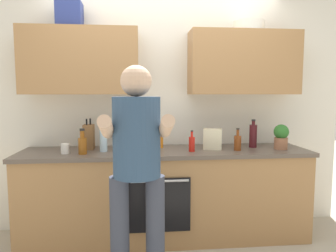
{
  "coord_description": "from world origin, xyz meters",
  "views": [
    {
      "loc": [
        -0.29,
        -3.07,
        1.46
      ],
      "look_at": [
        0.01,
        -0.1,
        1.15
      ],
      "focal_mm": 33.65,
      "sensor_mm": 36.0,
      "label": 1
    }
  ],
  "objects_px": {
    "potted_herb": "(281,136)",
    "grocery_bag_rice": "(213,139)",
    "bottle_hotsauce": "(192,144)",
    "bottle_water": "(103,140)",
    "bottle_vinegar": "(238,142)",
    "bottle_wine": "(253,135)",
    "cup_coffee": "(65,149)",
    "knife_block": "(89,137)",
    "bottle_syrup": "(83,144)",
    "cup_stoneware": "(122,143)",
    "person_standing": "(137,161)",
    "bottle_juice": "(161,140)"
  },
  "relations": [
    {
      "from": "bottle_hotsauce",
      "to": "knife_block",
      "type": "relative_size",
      "value": 0.66
    },
    {
      "from": "person_standing",
      "to": "bottle_wine",
      "type": "bearing_deg",
      "value": 37.08
    },
    {
      "from": "grocery_bag_rice",
      "to": "cup_coffee",
      "type": "bearing_deg",
      "value": -175.78
    },
    {
      "from": "bottle_water",
      "to": "cup_coffee",
      "type": "relative_size",
      "value": 2.95
    },
    {
      "from": "person_standing",
      "to": "cup_stoneware",
      "type": "distance_m",
      "value": 1.05
    },
    {
      "from": "bottle_water",
      "to": "grocery_bag_rice",
      "type": "distance_m",
      "value": 1.08
    },
    {
      "from": "person_standing",
      "to": "knife_block",
      "type": "distance_m",
      "value": 1.08
    },
    {
      "from": "bottle_juice",
      "to": "bottle_syrup",
      "type": "relative_size",
      "value": 0.86
    },
    {
      "from": "bottle_vinegar",
      "to": "grocery_bag_rice",
      "type": "distance_m",
      "value": 0.25
    },
    {
      "from": "bottle_water",
      "to": "grocery_bag_rice",
      "type": "height_order",
      "value": "bottle_water"
    },
    {
      "from": "bottle_hotsauce",
      "to": "cup_coffee",
      "type": "height_order",
      "value": "bottle_hotsauce"
    },
    {
      "from": "cup_stoneware",
      "to": "knife_block",
      "type": "height_order",
      "value": "knife_block"
    },
    {
      "from": "bottle_syrup",
      "to": "knife_block",
      "type": "bearing_deg",
      "value": 85.33
    },
    {
      "from": "bottle_vinegar",
      "to": "cup_coffee",
      "type": "height_order",
      "value": "bottle_vinegar"
    },
    {
      "from": "bottle_juice",
      "to": "grocery_bag_rice",
      "type": "xyz_separation_m",
      "value": [
        0.52,
        -0.12,
        0.02
      ]
    },
    {
      "from": "potted_herb",
      "to": "grocery_bag_rice",
      "type": "xyz_separation_m",
      "value": [
        -0.68,
        0.08,
        -0.03
      ]
    },
    {
      "from": "bottle_wine",
      "to": "cup_stoneware",
      "type": "relative_size",
      "value": 2.82
    },
    {
      "from": "knife_block",
      "to": "potted_herb",
      "type": "height_order",
      "value": "knife_block"
    },
    {
      "from": "bottle_syrup",
      "to": "cup_stoneware",
      "type": "distance_m",
      "value": 0.48
    },
    {
      "from": "bottle_juice",
      "to": "bottle_syrup",
      "type": "bearing_deg",
      "value": -160.14
    },
    {
      "from": "bottle_water",
      "to": "grocery_bag_rice",
      "type": "bearing_deg",
      "value": 1.92
    },
    {
      "from": "bottle_syrup",
      "to": "cup_coffee",
      "type": "bearing_deg",
      "value": 165.65
    },
    {
      "from": "cup_coffee",
      "to": "grocery_bag_rice",
      "type": "xyz_separation_m",
      "value": [
        1.43,
        0.11,
        0.06
      ]
    },
    {
      "from": "person_standing",
      "to": "bottle_syrup",
      "type": "height_order",
      "value": "person_standing"
    },
    {
      "from": "bottle_vinegar",
      "to": "bottle_hotsauce",
      "type": "bearing_deg",
      "value": -178.67
    },
    {
      "from": "cup_stoneware",
      "to": "bottle_vinegar",
      "type": "bearing_deg",
      "value": -14.02
    },
    {
      "from": "bottle_water",
      "to": "bottle_vinegar",
      "type": "bearing_deg",
      "value": -3.0
    },
    {
      "from": "cup_coffee",
      "to": "cup_stoneware",
      "type": "relative_size",
      "value": 0.9
    },
    {
      "from": "bottle_wine",
      "to": "cup_stoneware",
      "type": "bearing_deg",
      "value": 174.59
    },
    {
      "from": "bottle_water",
      "to": "bottle_hotsauce",
      "type": "xyz_separation_m",
      "value": [
        0.85,
        -0.08,
        -0.04
      ]
    },
    {
      "from": "bottle_water",
      "to": "cup_coffee",
      "type": "bearing_deg",
      "value": -168.71
    },
    {
      "from": "bottle_water",
      "to": "potted_herb",
      "type": "xyz_separation_m",
      "value": [
        1.76,
        -0.04,
        0.01
      ]
    },
    {
      "from": "cup_coffee",
      "to": "potted_herb",
      "type": "height_order",
      "value": "potted_herb"
    },
    {
      "from": "bottle_hotsauce",
      "to": "potted_herb",
      "type": "distance_m",
      "value": 0.92
    },
    {
      "from": "bottle_wine",
      "to": "cup_coffee",
      "type": "bearing_deg",
      "value": -175.21
    },
    {
      "from": "bottle_vinegar",
      "to": "bottle_water",
      "type": "xyz_separation_m",
      "value": [
        -1.31,
        0.07,
        0.04
      ]
    },
    {
      "from": "cup_stoneware",
      "to": "potted_herb",
      "type": "distance_m",
      "value": 1.62
    },
    {
      "from": "bottle_wine",
      "to": "bottle_vinegar",
      "type": "bearing_deg",
      "value": -144.12
    },
    {
      "from": "bottle_juice",
      "to": "bottle_water",
      "type": "relative_size",
      "value": 0.75
    },
    {
      "from": "potted_herb",
      "to": "knife_block",
      "type": "bearing_deg",
      "value": 174.56
    },
    {
      "from": "bottle_water",
      "to": "potted_herb",
      "type": "relative_size",
      "value": 1.1
    },
    {
      "from": "bottle_syrup",
      "to": "grocery_bag_rice",
      "type": "distance_m",
      "value": 1.27
    },
    {
      "from": "bottle_juice",
      "to": "grocery_bag_rice",
      "type": "bearing_deg",
      "value": -13.22
    },
    {
      "from": "bottle_wine",
      "to": "bottle_water",
      "type": "xyz_separation_m",
      "value": [
        -1.52,
        -0.09,
        -0.01
      ]
    },
    {
      "from": "bottle_hotsauce",
      "to": "cup_stoneware",
      "type": "xyz_separation_m",
      "value": [
        -0.68,
        0.29,
        -0.03
      ]
    },
    {
      "from": "cup_coffee",
      "to": "knife_block",
      "type": "distance_m",
      "value": 0.29
    },
    {
      "from": "bottle_juice",
      "to": "bottle_wine",
      "type": "relative_size",
      "value": 0.7
    },
    {
      "from": "bottle_juice",
      "to": "cup_coffee",
      "type": "height_order",
      "value": "bottle_juice"
    },
    {
      "from": "bottle_syrup",
      "to": "cup_stoneware",
      "type": "bearing_deg",
      "value": 43.23
    },
    {
      "from": "potted_herb",
      "to": "grocery_bag_rice",
      "type": "relative_size",
      "value": 1.23
    }
  ]
}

